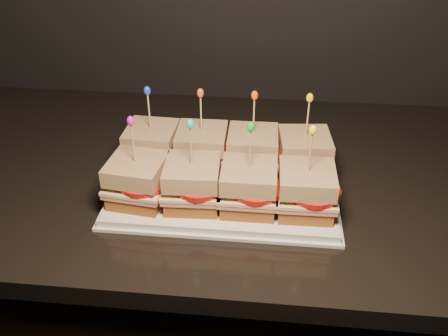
# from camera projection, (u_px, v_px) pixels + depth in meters

# --- Properties ---
(cabinet) EXTENTS (2.64, 0.62, 0.89)m
(cabinet) POSITION_uv_depth(u_px,v_px,m) (75.00, 316.00, 1.28)
(cabinet) COLOR black
(cabinet) RESTS_ON ground
(granite_slab) EXTENTS (2.68, 0.66, 0.04)m
(granite_slab) POSITION_uv_depth(u_px,v_px,m) (38.00, 165.00, 1.02)
(granite_slab) COLOR black
(granite_slab) RESTS_ON cabinet
(platter) EXTENTS (0.40, 0.25, 0.02)m
(platter) POSITION_uv_depth(u_px,v_px,m) (224.00, 189.00, 0.91)
(platter) COLOR white
(platter) RESTS_ON granite_slab
(platter_rim) EXTENTS (0.41, 0.26, 0.01)m
(platter_rim) POSITION_uv_depth(u_px,v_px,m) (224.00, 192.00, 0.91)
(platter_rim) COLOR white
(platter_rim) RESTS_ON granite_slab
(sandwich_0_bread_bot) EXTENTS (0.09, 0.09, 0.02)m
(sandwich_0_bread_bot) POSITION_uv_depth(u_px,v_px,m) (153.00, 158.00, 0.95)
(sandwich_0_bread_bot) COLOR brown
(sandwich_0_bread_bot) RESTS_ON platter
(sandwich_0_ham) EXTENTS (0.10, 0.10, 0.01)m
(sandwich_0_ham) POSITION_uv_depth(u_px,v_px,m) (153.00, 151.00, 0.94)
(sandwich_0_ham) COLOR #CB766B
(sandwich_0_ham) RESTS_ON sandwich_0_bread_bot
(sandwich_0_cheese) EXTENTS (0.10, 0.10, 0.01)m
(sandwich_0_cheese) POSITION_uv_depth(u_px,v_px,m) (152.00, 148.00, 0.94)
(sandwich_0_cheese) COLOR beige
(sandwich_0_cheese) RESTS_ON sandwich_0_ham
(sandwich_0_tomato) EXTENTS (0.09, 0.09, 0.01)m
(sandwich_0_tomato) POSITION_uv_depth(u_px,v_px,m) (158.00, 146.00, 0.93)
(sandwich_0_tomato) COLOR red
(sandwich_0_tomato) RESTS_ON sandwich_0_cheese
(sandwich_0_bread_top) EXTENTS (0.09, 0.09, 0.03)m
(sandwich_0_bread_top) POSITION_uv_depth(u_px,v_px,m) (151.00, 135.00, 0.92)
(sandwich_0_bread_top) COLOR #5E3412
(sandwich_0_bread_top) RESTS_ON sandwich_0_tomato
(sandwich_0_pick) EXTENTS (0.00, 0.00, 0.09)m
(sandwich_0_pick) POSITION_uv_depth(u_px,v_px,m) (149.00, 113.00, 0.90)
(sandwich_0_pick) COLOR tan
(sandwich_0_pick) RESTS_ON sandwich_0_bread_top
(sandwich_0_frill) EXTENTS (0.01, 0.01, 0.02)m
(sandwich_0_frill) POSITION_uv_depth(u_px,v_px,m) (147.00, 91.00, 0.87)
(sandwich_0_frill) COLOR blue
(sandwich_0_frill) RESTS_ON sandwich_0_pick
(sandwich_1_bread_bot) EXTENTS (0.09, 0.09, 0.02)m
(sandwich_1_bread_bot) POSITION_uv_depth(u_px,v_px,m) (202.00, 161.00, 0.94)
(sandwich_1_bread_bot) COLOR brown
(sandwich_1_bread_bot) RESTS_ON platter
(sandwich_1_ham) EXTENTS (0.10, 0.10, 0.01)m
(sandwich_1_ham) POSITION_uv_depth(u_px,v_px,m) (202.00, 154.00, 0.94)
(sandwich_1_ham) COLOR #CB766B
(sandwich_1_ham) RESTS_ON sandwich_1_bread_bot
(sandwich_1_cheese) EXTENTS (0.10, 0.10, 0.01)m
(sandwich_1_cheese) POSITION_uv_depth(u_px,v_px,m) (202.00, 151.00, 0.93)
(sandwich_1_cheese) COLOR beige
(sandwich_1_cheese) RESTS_ON sandwich_1_ham
(sandwich_1_tomato) EXTENTS (0.09, 0.09, 0.01)m
(sandwich_1_tomato) POSITION_uv_depth(u_px,v_px,m) (208.00, 149.00, 0.92)
(sandwich_1_tomato) COLOR red
(sandwich_1_tomato) RESTS_ON sandwich_1_cheese
(sandwich_1_bread_top) EXTENTS (0.09, 0.09, 0.03)m
(sandwich_1_bread_top) POSITION_uv_depth(u_px,v_px,m) (202.00, 138.00, 0.92)
(sandwich_1_bread_top) COLOR #5E3412
(sandwich_1_bread_top) RESTS_ON sandwich_1_tomato
(sandwich_1_pick) EXTENTS (0.00, 0.00, 0.09)m
(sandwich_1_pick) POSITION_uv_depth(u_px,v_px,m) (201.00, 116.00, 0.89)
(sandwich_1_pick) COLOR tan
(sandwich_1_pick) RESTS_ON sandwich_1_bread_top
(sandwich_1_frill) EXTENTS (0.01, 0.01, 0.02)m
(sandwich_1_frill) POSITION_uv_depth(u_px,v_px,m) (200.00, 93.00, 0.87)
(sandwich_1_frill) COLOR red
(sandwich_1_frill) RESTS_ON sandwich_1_pick
(sandwich_2_bread_bot) EXTENTS (0.09, 0.09, 0.02)m
(sandwich_2_bread_bot) POSITION_uv_depth(u_px,v_px,m) (252.00, 164.00, 0.94)
(sandwich_2_bread_bot) COLOR brown
(sandwich_2_bread_bot) RESTS_ON platter
(sandwich_2_ham) EXTENTS (0.10, 0.10, 0.01)m
(sandwich_2_ham) POSITION_uv_depth(u_px,v_px,m) (252.00, 157.00, 0.93)
(sandwich_2_ham) COLOR #CB766B
(sandwich_2_ham) RESTS_ON sandwich_2_bread_bot
(sandwich_2_cheese) EXTENTS (0.10, 0.10, 0.01)m
(sandwich_2_cheese) POSITION_uv_depth(u_px,v_px,m) (252.00, 153.00, 0.92)
(sandwich_2_cheese) COLOR beige
(sandwich_2_cheese) RESTS_ON sandwich_2_ham
(sandwich_2_tomato) EXTENTS (0.09, 0.09, 0.01)m
(sandwich_2_tomato) POSITION_uv_depth(u_px,v_px,m) (259.00, 152.00, 0.91)
(sandwich_2_tomato) COLOR red
(sandwich_2_tomato) RESTS_ON sandwich_2_cheese
(sandwich_2_bread_top) EXTENTS (0.09, 0.09, 0.03)m
(sandwich_2_bread_top) POSITION_uv_depth(u_px,v_px,m) (253.00, 141.00, 0.91)
(sandwich_2_bread_top) COLOR #5E3412
(sandwich_2_bread_top) RESTS_ON sandwich_2_tomato
(sandwich_2_pick) EXTENTS (0.00, 0.00, 0.09)m
(sandwich_2_pick) POSITION_uv_depth(u_px,v_px,m) (254.00, 119.00, 0.88)
(sandwich_2_pick) COLOR tan
(sandwich_2_pick) RESTS_ON sandwich_2_bread_top
(sandwich_2_frill) EXTENTS (0.01, 0.01, 0.02)m
(sandwich_2_frill) POSITION_uv_depth(u_px,v_px,m) (255.00, 95.00, 0.86)
(sandwich_2_frill) COLOR #EB4E0E
(sandwich_2_frill) RESTS_ON sandwich_2_pick
(sandwich_3_bread_bot) EXTENTS (0.10, 0.10, 0.02)m
(sandwich_3_bread_bot) POSITION_uv_depth(u_px,v_px,m) (303.00, 167.00, 0.93)
(sandwich_3_bread_bot) COLOR brown
(sandwich_3_bread_bot) RESTS_ON platter
(sandwich_3_ham) EXTENTS (0.11, 0.10, 0.01)m
(sandwich_3_ham) POSITION_uv_depth(u_px,v_px,m) (303.00, 159.00, 0.92)
(sandwich_3_ham) COLOR #CB766B
(sandwich_3_ham) RESTS_ON sandwich_3_bread_bot
(sandwich_3_cheese) EXTENTS (0.11, 0.10, 0.01)m
(sandwich_3_cheese) POSITION_uv_depth(u_px,v_px,m) (304.00, 156.00, 0.92)
(sandwich_3_cheese) COLOR beige
(sandwich_3_cheese) RESTS_ON sandwich_3_ham
(sandwich_3_tomato) EXTENTS (0.09, 0.09, 0.01)m
(sandwich_3_tomato) POSITION_uv_depth(u_px,v_px,m) (311.00, 155.00, 0.90)
(sandwich_3_tomato) COLOR red
(sandwich_3_tomato) RESTS_ON sandwich_3_cheese
(sandwich_3_bread_top) EXTENTS (0.10, 0.10, 0.03)m
(sandwich_3_bread_top) POSITION_uv_depth(u_px,v_px,m) (305.00, 143.00, 0.90)
(sandwich_3_bread_top) COLOR #5E3412
(sandwich_3_bread_top) RESTS_ON sandwich_3_tomato
(sandwich_3_pick) EXTENTS (0.00, 0.00, 0.09)m
(sandwich_3_pick) POSITION_uv_depth(u_px,v_px,m) (307.00, 121.00, 0.87)
(sandwich_3_pick) COLOR tan
(sandwich_3_pick) RESTS_ON sandwich_3_bread_top
(sandwich_3_frill) EXTENTS (0.01, 0.01, 0.02)m
(sandwich_3_frill) POSITION_uv_depth(u_px,v_px,m) (310.00, 98.00, 0.85)
(sandwich_3_frill) COLOR yellow
(sandwich_3_frill) RESTS_ON sandwich_3_pick
(sandwich_4_bread_bot) EXTENTS (0.10, 0.10, 0.02)m
(sandwich_4_bread_bot) POSITION_uv_depth(u_px,v_px,m) (139.00, 193.00, 0.86)
(sandwich_4_bread_bot) COLOR brown
(sandwich_4_bread_bot) RESTS_ON platter
(sandwich_4_ham) EXTENTS (0.11, 0.10, 0.01)m
(sandwich_4_ham) POSITION_uv_depth(u_px,v_px,m) (138.00, 186.00, 0.85)
(sandwich_4_ham) COLOR #CB766B
(sandwich_4_ham) RESTS_ON sandwich_4_bread_bot
(sandwich_4_cheese) EXTENTS (0.11, 0.11, 0.01)m
(sandwich_4_cheese) POSITION_uv_depth(u_px,v_px,m) (138.00, 182.00, 0.85)
(sandwich_4_cheese) COLOR beige
(sandwich_4_cheese) RESTS_ON sandwich_4_ham
(sandwich_4_tomato) EXTENTS (0.09, 0.09, 0.01)m
(sandwich_4_tomato) POSITION_uv_depth(u_px,v_px,m) (143.00, 181.00, 0.84)
(sandwich_4_tomato) COLOR red
(sandwich_4_tomato) RESTS_ON sandwich_4_cheese
(sandwich_4_bread_top) EXTENTS (0.10, 0.10, 0.03)m
(sandwich_4_bread_top) POSITION_uv_depth(u_px,v_px,m) (136.00, 169.00, 0.83)
(sandwich_4_bread_top) COLOR #5E3412
(sandwich_4_bread_top) RESTS_ON sandwich_4_tomato
(sandwich_4_pick) EXTENTS (0.00, 0.00, 0.09)m
(sandwich_4_pick) POSITION_uv_depth(u_px,v_px,m) (133.00, 146.00, 0.81)
(sandwich_4_pick) COLOR tan
(sandwich_4_pick) RESTS_ON sandwich_4_bread_top
(sandwich_4_frill) EXTENTS (0.01, 0.01, 0.02)m
(sandwich_4_frill) POSITION_uv_depth(u_px,v_px,m) (131.00, 121.00, 0.78)
(sandwich_4_frill) COLOR #C60FAD
(sandwich_4_frill) RESTS_ON sandwich_4_pick
(sandwich_5_bread_bot) EXTENTS (0.09, 0.09, 0.02)m
(sandwich_5_bread_bot) POSITION_uv_depth(u_px,v_px,m) (193.00, 197.00, 0.85)
(sandwich_5_bread_bot) COLOR brown
(sandwich_5_bread_bot) RESTS_ON platter
(sandwich_5_ham) EXTENTS (0.10, 0.10, 0.01)m
(sandwich_5_ham) POSITION_uv_depth(u_px,v_px,m) (193.00, 189.00, 0.84)
(sandwich_5_ham) COLOR #CB766B
(sandwich_5_ham) RESTS_ON sandwich_5_bread_bot
(sandwich_5_cheese) EXTENTS (0.10, 0.10, 0.01)m
(sandwich_5_cheese) POSITION_uv_depth(u_px,v_px,m) (193.00, 186.00, 0.84)
(sandwich_5_cheese) COLOR beige
(sandwich_5_cheese) RESTS_ON sandwich_5_ham
(sandwich_5_tomato) EXTENTS (0.09, 0.09, 0.01)m
(sandwich_5_tomato) POSITION_uv_depth(u_px,v_px,m) (199.00, 184.00, 0.83)
(sandwich_5_tomato) COLOR red
(sandwich_5_tomato) RESTS_ON sandwich_5_cheese
(sandwich_5_bread_top) EXTENTS (0.09, 0.09, 0.03)m
(sandwich_5_bread_top) POSITION_uv_depth(u_px,v_px,m) (192.00, 172.00, 0.82)
(sandwich_5_bread_top) COLOR #5E3412
(sandwich_5_bread_top) RESTS_ON sandwich_5_tomato
(sandwich_5_pick) EXTENTS (0.00, 0.00, 0.09)m
(sandwich_5_pick) POSITION_uv_depth(u_px,v_px,m) (191.00, 149.00, 0.80)
(sandwich_5_pick) COLOR tan
(sandwich_5_pick) RESTS_ON sandwich_5_bread_top
(sandwich_5_frill) EXTENTS (0.01, 0.01, 0.02)m
(sandwich_5_frill) POSITION_uv_depth(u_px,v_px,m) (190.00, 124.00, 0.77)
(sandwich_5_frill) COLOR #0CC5BC
(sandwich_5_frill) RESTS_ON sandwich_5_pick
(sandwich_6_bread_bot) EXTENTS (0.09, 0.09, 0.02)m
(sandwich_6_bread_bot) POSITION_uv_depth(u_px,v_px,m) (248.00, 200.00, 0.84)
(sandwich_6_bread_bot) COLOR brown
(sandwich_6_bread_bot) RESTS_ON platter
(sandwich_6_ham) EXTENTS (0.10, 0.09, 0.01)m
(sandwich_6_ham) POSITION_uv_depth(u_px,v_px,m) (249.00, 192.00, 0.83)
(sandwich_6_ham) COLOR #CB766B
(sandwich_6_ham) RESTS_ON sandwich_6_bread_bot
(sandwich_6_cheese) EXTENTS (0.10, 0.10, 0.01)m
(sandwich_6_cheese) POSITION_uv_depth(u_px,v_px,m) (249.00, 189.00, 0.83)
(sandwich_6_cheese) COLOR beige
(sandwich_6_cheese) RESTS_ON sandwich_6_ham
(sandwich_6_tomato) EXTENTS (0.09, 0.09, 0.01)m
(sandwich_6_tomato) POSITION_uv_depth(u_px,v_px,m) (256.00, 188.00, 0.82)
(sandwich_6_tomato) COLOR red
(sandwich_6_tomato) RESTS_ON sandwich_6_cheese
(sandwich_6_bread_top) EXTENTS (0.09, 0.09, 0.03)m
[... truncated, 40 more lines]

